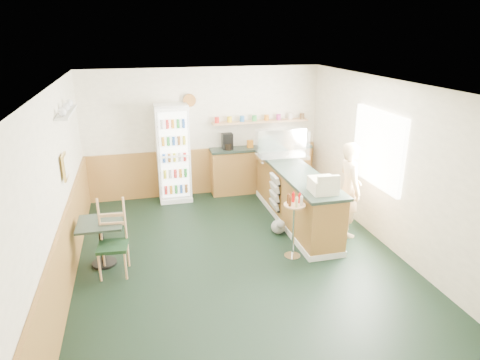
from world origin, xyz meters
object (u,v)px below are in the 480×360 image
object	(u,v)px
display_case	(282,145)
cafe_table	(101,235)
cash_register	(323,185)
shopkeeper	(349,190)
drinks_fridge	(173,154)
condiment_stand	(294,218)
cafe_chair	(112,235)

from	to	relation	value
display_case	cafe_table	size ratio (longest dim) A/B	1.37
cash_register	shopkeeper	distance (m)	0.87
drinks_fridge	cafe_table	distance (m)	2.82
cafe_table	cash_register	bearing A→B (deg)	-6.09
display_case	cafe_table	world-z (taller)	display_case
drinks_fridge	condiment_stand	bearing A→B (deg)	-61.97
shopkeeper	condiment_stand	distance (m)	1.33
cash_register	cafe_table	size ratio (longest dim) A/B	0.57
drinks_fridge	display_case	distance (m)	2.25
shopkeeper	drinks_fridge	bearing A→B (deg)	54.24
shopkeeper	condiment_stand	size ratio (longest dim) A/B	1.59
cafe_table	cafe_chair	world-z (taller)	cafe_chair
drinks_fridge	cafe_table	size ratio (longest dim) A/B	2.81
display_case	condiment_stand	bearing A→B (deg)	-103.89
cash_register	condiment_stand	distance (m)	0.68
display_case	cafe_table	xyz separation A→B (m)	(-3.40, -1.56, -0.78)
condiment_stand	display_case	bearing A→B (deg)	76.11
display_case	cash_register	size ratio (longest dim) A/B	2.40
shopkeeper	cafe_table	distance (m)	4.11
cafe_chair	cafe_table	bearing A→B (deg)	133.30
display_case	cafe_table	distance (m)	3.82
condiment_stand	cafe_chair	distance (m)	2.74
shopkeeper	condiment_stand	bearing A→B (deg)	119.14
display_case	condiment_stand	xyz separation A→B (m)	(-0.50, -2.04, -0.61)
display_case	shopkeeper	distance (m)	1.72
display_case	shopkeeper	bearing A→B (deg)	-64.96
cafe_table	cafe_chair	size ratio (longest dim) A/B	0.63
display_case	cafe_chair	size ratio (longest dim) A/B	0.87
drinks_fridge	condiment_stand	distance (m)	3.31
shopkeeper	cash_register	bearing A→B (deg)	126.23
drinks_fridge	display_case	bearing A→B (deg)	-22.94
cash_register	condiment_stand	xyz separation A→B (m)	(-0.50, -0.12, -0.45)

